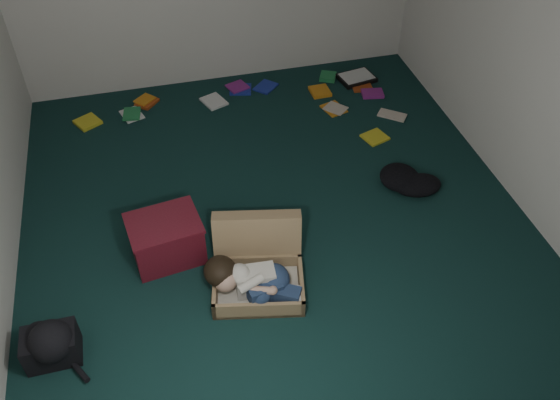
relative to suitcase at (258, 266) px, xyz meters
name	(u,v)px	position (x,y,z in m)	size (l,w,h in m)	color
floor	(275,219)	(0.27, 0.57, -0.14)	(4.50, 4.50, 0.00)	#0F2D2A
wall_front	(412,377)	(0.27, -1.68, 1.16)	(4.50, 4.50, 0.00)	white
wall_right	(543,44)	(2.27, 0.57, 1.16)	(4.50, 4.50, 0.00)	white
suitcase	(258,266)	(0.00, 0.00, 0.00)	(0.75, 0.74, 0.47)	#A08158
person	(252,280)	(-0.08, -0.15, 0.04)	(0.66, 0.43, 0.29)	silver
maroon_bin	(166,239)	(-0.61, 0.39, 0.04)	(0.57, 0.48, 0.36)	maroon
backpack	(51,345)	(-1.43, -0.31, -0.01)	(0.43, 0.34, 0.26)	black
clothing_pile	(415,182)	(1.51, 0.64, -0.07)	(0.44, 0.36, 0.14)	black
paper_tray	(357,78)	(1.63, 2.41, -0.12)	(0.41, 0.33, 0.05)	black
book_scatter	(275,101)	(0.68, 2.21, -0.13)	(3.14, 1.40, 0.02)	yellow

